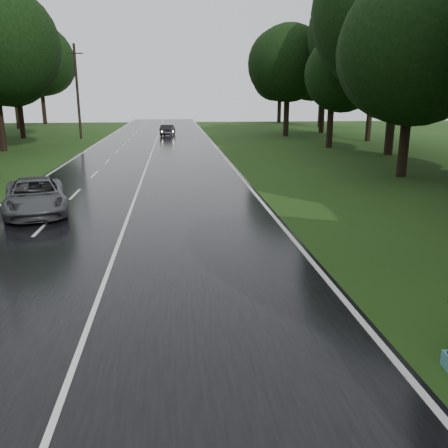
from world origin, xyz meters
The scene contains 11 objects.
ground centered at (0.00, 0.00, 0.00)m, with size 160.00×160.00×0.00m, color #1F3F12.
road centered at (0.00, 20.00, 0.02)m, with size 12.00×140.00×0.04m, color black.
lane_center centered at (0.00, 20.00, 0.04)m, with size 0.12×140.00×0.01m, color silver.
grey_car centered at (-3.81, 10.28, 0.74)m, with size 2.33×5.06×1.40m, color #47494C.
far_car centered at (1.20, 48.85, 0.69)m, with size 1.38×3.95×1.30m, color black.
utility_pole_far centered at (-8.50, 45.79, 0.00)m, with size 1.80×0.28×10.13m, color black, non-canonical shape.
tree_left_e centered at (-13.00, 34.15, 0.00)m, with size 9.63×9.63×15.05m, color black, non-canonical shape.
tree_left_f centered at (-15.22, 47.26, 0.00)m, with size 8.85×8.85×13.83m, color black, non-canonical shape.
tree_right_d centered at (15.46, 17.52, 0.00)m, with size 7.83×7.83×12.23m, color black, non-canonical shape.
tree_right_e centered at (16.39, 33.95, 0.00)m, with size 7.72×7.72×12.06m, color black, non-canonical shape.
tree_right_f centered at (15.34, 47.04, 0.00)m, with size 9.62×9.62×15.03m, color black, non-canonical shape.
Camera 1 is at (1.90, -9.23, 4.71)m, focal length 37.64 mm.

